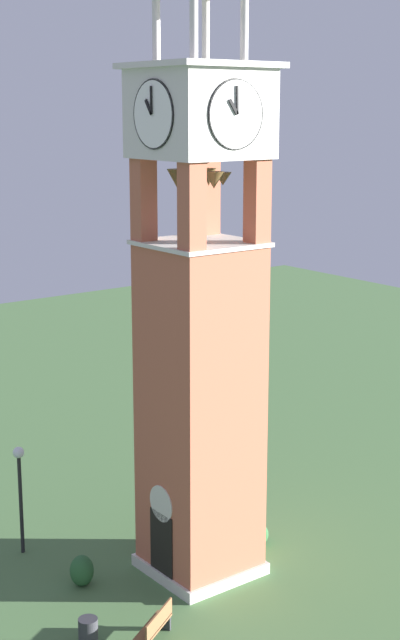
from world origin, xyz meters
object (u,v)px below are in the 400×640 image
trash_bin (88,633)px  park_bench (155,627)px  clock_tower (200,325)px  lamp_post (20,479)px

trash_bin → park_bench: bearing=57.2°
clock_tower → lamp_post: bearing=-138.5°
lamp_post → trash_bin: (5.86, -1.05, -2.09)m
clock_tower → trash_bin: size_ratio=23.23×
clock_tower → park_bench: 8.36m
clock_tower → trash_bin: bearing=-72.4°
clock_tower → trash_bin: (1.54, -4.86, -7.31)m
park_bench → lamp_post: size_ratio=0.45×
clock_tower → lamp_post: 7.77m
park_bench → lamp_post: 7.10m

